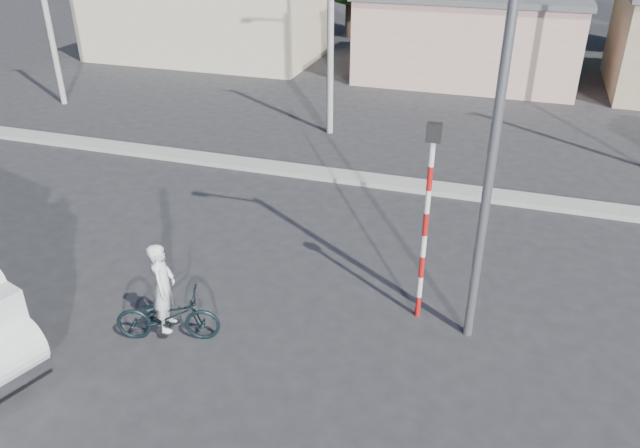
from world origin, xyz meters
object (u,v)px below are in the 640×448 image
(bicycle, at_px, (168,316))
(traffic_pole, at_px, (427,209))
(streetlight, at_px, (490,100))
(cyclist, at_px, (165,300))

(bicycle, bearing_deg, traffic_pole, -81.17)
(bicycle, bearing_deg, streetlight, -87.71)
(bicycle, height_order, traffic_pole, traffic_pole)
(bicycle, xyz_separation_m, traffic_pole, (4.71, 2.31, 2.04))
(cyclist, height_order, streetlight, streetlight)
(bicycle, relative_size, cyclist, 1.10)
(streetlight, bearing_deg, bicycle, -160.39)
(bicycle, height_order, streetlight, streetlight)
(bicycle, height_order, cyclist, cyclist)
(traffic_pole, bearing_deg, bicycle, -153.85)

